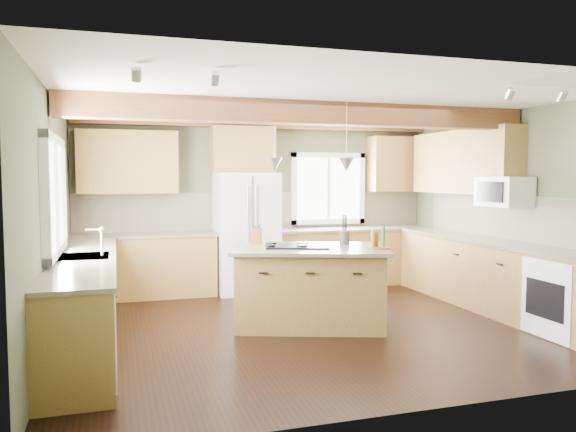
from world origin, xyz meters
name	(u,v)px	position (x,y,z in m)	size (l,w,h in m)	color
floor	(312,326)	(0.00, 0.00, 0.00)	(5.60, 5.60, 0.00)	black
ceiling	(313,101)	(0.00, 0.00, 2.60)	(5.60, 5.60, 0.00)	silver
wall_back	(259,205)	(0.00, 2.50, 1.30)	(5.60, 5.60, 0.00)	#4B5039
wall_left	(51,220)	(-2.80, 0.00, 1.30)	(5.00, 5.00, 0.00)	#4B5039
wall_right	(515,211)	(2.80, 0.00, 1.30)	(5.00, 5.00, 0.00)	#4B5039
ceiling_beam	(311,113)	(0.00, 0.05, 2.47)	(5.55, 0.26, 0.26)	brown
soffit_trim	(261,125)	(0.00, 2.40, 2.54)	(5.55, 0.20, 0.10)	brown
backsplash_back	(260,210)	(0.00, 2.48, 1.21)	(5.58, 0.03, 0.58)	brown
backsplash_right	(511,217)	(2.78, 0.05, 1.21)	(0.03, 3.70, 0.58)	brown
base_cab_back_left	(145,267)	(-1.79, 2.20, 0.44)	(2.02, 0.60, 0.88)	brown
counter_back_left	(144,235)	(-1.79, 2.20, 0.90)	(2.06, 0.64, 0.04)	#4C4538
base_cab_back_right	(353,257)	(1.49, 2.20, 0.44)	(2.62, 0.60, 0.88)	brown
counter_back_right	(354,229)	(1.49, 2.20, 0.90)	(2.66, 0.64, 0.04)	#4C4538
base_cab_left	(85,302)	(-2.50, 0.05, 0.44)	(0.60, 3.70, 0.88)	brown
counter_left	(84,258)	(-2.50, 0.05, 0.90)	(0.64, 3.74, 0.04)	#4C4538
base_cab_right	(491,277)	(2.50, 0.05, 0.44)	(0.60, 3.70, 0.88)	brown
counter_right	(492,242)	(2.50, 0.05, 0.90)	(0.64, 3.74, 0.04)	#4C4538
upper_cab_back_left	(128,162)	(-1.99, 2.33, 1.95)	(1.40, 0.35, 0.90)	brown
upper_cab_over_fridge	(243,150)	(-0.30, 2.33, 2.15)	(0.96, 0.35, 0.70)	brown
upper_cab_right	(464,162)	(2.62, 0.90, 1.95)	(0.35, 2.20, 0.90)	brown
upper_cab_back_corner	(396,164)	(2.30, 2.33, 1.95)	(0.90, 0.35, 0.90)	brown
window_left	(53,196)	(-2.78, 0.05, 1.55)	(0.04, 1.60, 1.05)	white
window_back	(328,188)	(1.15, 2.48, 1.55)	(1.10, 0.04, 1.00)	white
sink	(84,257)	(-2.50, 0.05, 0.91)	(0.50, 0.65, 0.03)	#262628
faucet	(102,243)	(-2.32, 0.05, 1.05)	(0.02, 0.02, 0.28)	#B2B2B7
dishwasher	(78,336)	(-2.49, -1.25, 0.43)	(0.60, 0.60, 0.84)	white
oven	(567,298)	(2.49, -1.25, 0.43)	(0.60, 0.72, 0.84)	white
microwave	(504,192)	(2.58, -0.05, 1.55)	(0.40, 0.70, 0.38)	white
pendant_left	(274,165)	(-0.40, 0.19, 1.88)	(0.18, 0.18, 0.16)	#B2B2B7
pendant_right	(346,165)	(0.38, -0.08, 1.88)	(0.18, 0.18, 0.16)	#B2B2B7
refrigerator	(246,233)	(-0.30, 2.12, 0.90)	(0.90, 0.74, 1.80)	white
island	(310,288)	(-0.01, 0.05, 0.44)	(1.66, 1.02, 0.88)	olive
island_top	(310,249)	(-0.01, 0.05, 0.90)	(1.77, 1.13, 0.04)	#4C4538
cooktop	(298,246)	(-0.14, 0.10, 0.93)	(0.72, 0.48, 0.02)	black
knife_block	(257,236)	(-0.52, 0.58, 1.01)	(0.11, 0.09, 0.19)	brown
utensil_crock	(344,238)	(0.48, 0.19, 1.00)	(0.12, 0.12, 0.16)	#3C3330
bottle_tray	(379,238)	(0.70, -0.29, 1.04)	(0.27, 0.27, 0.25)	#572D1A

